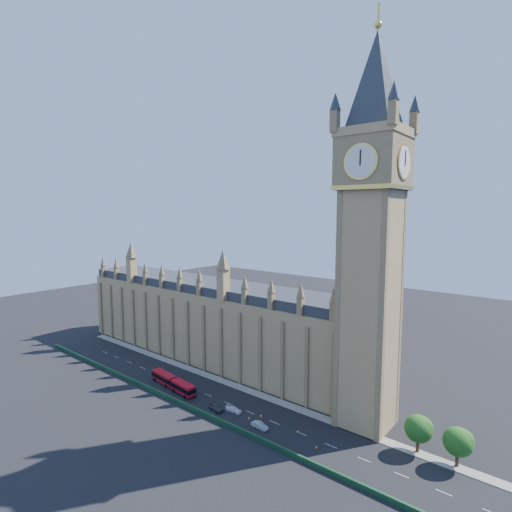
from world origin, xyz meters
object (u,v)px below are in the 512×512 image
Objects in this scene: red_bus at (173,383)px; car_white at (234,410)px; car_silver at (260,426)px; car_grey at (216,407)px.

red_bus reaches higher than car_white.
red_bus is 34.34m from car_silver.
red_bus is 4.18× the size of car_white.
car_white is (4.30, 2.27, -0.13)m from car_grey.
car_grey is 1.01× the size of car_white.
car_silver is 0.96× the size of car_white.
car_grey is at bearing 1.98° from red_bus.
car_silver reaches higher than car_white.
car_silver is (34.31, -1.03, -1.01)m from red_bus.
red_bus is at bearing 89.61° from car_silver.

